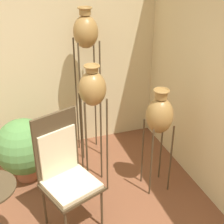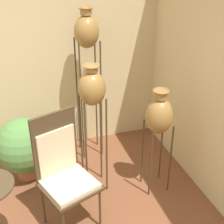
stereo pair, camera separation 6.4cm
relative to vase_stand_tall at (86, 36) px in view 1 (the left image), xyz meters
name	(u,v)px [view 1 (the left image)]	position (x,y,z in m)	size (l,w,h in m)	color
wall_back	(2,57)	(-0.97, 0.36, -0.27)	(7.99, 0.06, 2.70)	beige
vase_stand_tall	(86,36)	(0.00, 0.00, 0.00)	(0.29, 0.29, 1.94)	#473823
vase_stand_medium	(93,91)	(-0.13, -0.72, -0.39)	(0.28, 0.28, 1.51)	#473823
vase_stand_short	(159,116)	(0.53, -0.95, -0.68)	(0.29, 0.29, 1.24)	#473823
chair	(65,169)	(-0.54, -1.14, -0.96)	(0.62, 0.61, 1.20)	#473823
potted_plant	(24,148)	(-0.88, -0.29, -1.19)	(0.67, 0.67, 0.78)	#B26647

